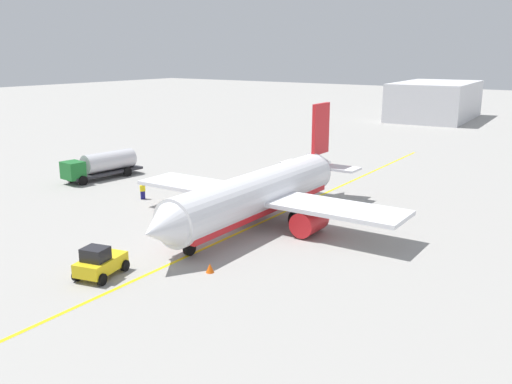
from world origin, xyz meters
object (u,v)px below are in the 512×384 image
Objects in this scene: fuel_tanker at (102,165)px; safety_cone_wingtip at (210,268)px; pushback_tug at (100,262)px; airplane at (259,194)px; safety_cone_nose at (108,263)px; refueling_worker at (143,191)px.

fuel_tanker is 15.59× the size of safety_cone_wingtip.
safety_cone_wingtip is at bearing 130.42° from pushback_tug.
safety_cone_wingtip is at bearing 18.02° from airplane.
airplane is at bearing 172.79° from pushback_tug.
fuel_tanker is 15.91× the size of safety_cone_nose.
pushback_tug is at bearing -49.58° from safety_cone_wingtip.
safety_cone_wingtip is (11.19, 18.31, -0.49)m from refueling_worker.
fuel_tanker reaches higher than safety_cone_nose.
pushback_tug is at bearing 49.89° from fuel_tanker.
refueling_worker reaches higher than safety_cone_wingtip.
safety_cone_nose is (14.60, 11.74, -0.50)m from refueling_worker.
safety_cone_nose is (14.58, -2.94, -2.38)m from airplane.
safety_cone_wingtip reaches higher than safety_cone_nose.
safety_cone_nose is at bearing -62.61° from safety_cone_wingtip.
airplane is 43.26× the size of safety_cone_wingtip.
refueling_worker is 2.67× the size of safety_cone_nose.
airplane reaches higher than fuel_tanker.
refueling_worker is at bearing -90.07° from airplane.
safety_cone_wingtip is at bearing 58.57° from refueling_worker.
refueling_worker is at bearing -141.68° from pushback_tug.
airplane is 16.21m from pushback_tug.
pushback_tug is at bearing 33.04° from safety_cone_nose.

